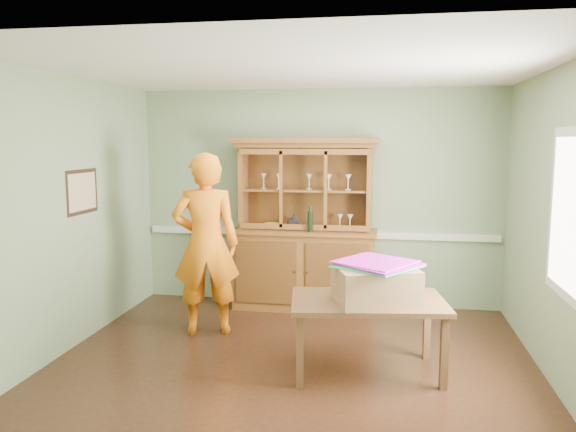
% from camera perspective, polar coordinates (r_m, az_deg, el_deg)
% --- Properties ---
extents(floor, '(4.50, 4.50, 0.00)m').
position_cam_1_polar(floor, '(5.45, 0.50, -14.64)').
color(floor, '#3F2214').
rests_on(floor, ground).
extents(ceiling, '(4.50, 4.50, 0.00)m').
position_cam_1_polar(ceiling, '(5.08, 0.54, 14.80)').
color(ceiling, white).
rests_on(ceiling, wall_back).
extents(wall_back, '(4.50, 0.00, 4.50)m').
position_cam_1_polar(wall_back, '(7.06, 3.11, 1.84)').
color(wall_back, gray).
rests_on(wall_back, floor).
extents(wall_left, '(0.00, 4.00, 4.00)m').
position_cam_1_polar(wall_left, '(5.88, -21.66, 0.10)').
color(wall_left, gray).
rests_on(wall_left, floor).
extents(wall_right, '(0.00, 4.00, 4.00)m').
position_cam_1_polar(wall_right, '(5.23, 25.64, -1.01)').
color(wall_right, gray).
rests_on(wall_right, floor).
extents(wall_front, '(4.50, 0.00, 4.50)m').
position_cam_1_polar(wall_front, '(3.17, -5.29, -5.57)').
color(wall_front, gray).
rests_on(wall_front, floor).
extents(chair_rail, '(4.41, 0.05, 0.08)m').
position_cam_1_polar(chair_rail, '(7.10, 3.06, -1.80)').
color(chair_rail, silver).
rests_on(chair_rail, wall_back).
extents(framed_map, '(0.03, 0.60, 0.46)m').
position_cam_1_polar(framed_map, '(6.11, -20.13, 2.33)').
color(framed_map, black).
rests_on(framed_map, wall_left).
extents(window_panel, '(0.03, 0.96, 1.36)m').
position_cam_1_polar(window_panel, '(4.92, 26.46, 0.20)').
color(window_panel, silver).
rests_on(window_panel, wall_right).
extents(china_hutch, '(1.78, 0.59, 2.10)m').
position_cam_1_polar(china_hutch, '(6.94, 1.68, -3.38)').
color(china_hutch, brown).
rests_on(china_hutch, floor).
extents(dining_table, '(1.45, 0.99, 0.67)m').
position_cam_1_polar(dining_table, '(5.10, 8.12, -9.23)').
color(dining_table, brown).
rests_on(dining_table, floor).
extents(cardboard_box, '(0.81, 0.72, 0.31)m').
position_cam_1_polar(cardboard_box, '(4.95, 8.90, -6.94)').
color(cardboard_box, '#9B7750').
rests_on(cardboard_box, dining_table).
extents(kite_stack, '(0.79, 0.79, 0.04)m').
position_cam_1_polar(kite_stack, '(4.93, 8.92, -4.84)').
color(kite_stack, green).
rests_on(kite_stack, cardboard_box).
extents(person, '(0.81, 0.64, 1.95)m').
position_cam_1_polar(person, '(6.05, -8.34, -2.83)').
color(person, orange).
rests_on(person, floor).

